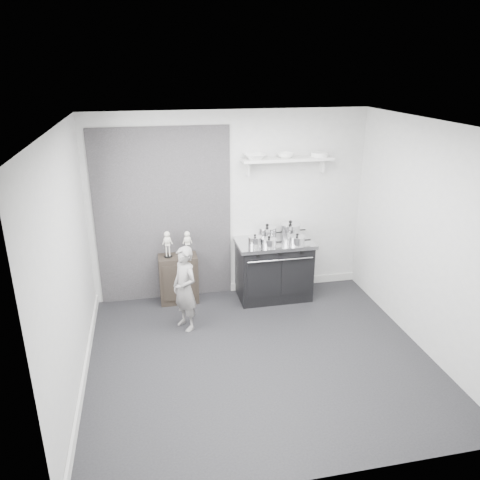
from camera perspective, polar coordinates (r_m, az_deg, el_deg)
The scene contains 16 objects.
ground at distance 5.74m, azimuth 2.27°, elevation -14.03°, with size 4.00×4.00×0.00m, color black.
room_shell at distance 5.11m, azimuth 1.16°, elevation 2.10°, with size 4.02×3.62×2.71m.
wall_shelf at distance 6.67m, azimuth 5.78°, elevation 9.69°, with size 1.30×0.26×0.24m.
stove at distance 6.90m, azimuth 4.12°, elevation -3.53°, with size 1.10×0.69×0.88m.
side_cabinet at distance 6.84m, azimuth -7.49°, elevation -4.70°, with size 0.55×0.32×0.71m, color black.
child at distance 6.07m, azimuth -6.73°, elevation -5.90°, with size 0.41×0.27×1.13m, color gray.
pot_front_left at distance 6.53m, azimuth 1.84°, elevation -0.12°, with size 0.28×0.20×0.17m.
pot_back_left at distance 6.79m, azimuth 3.32°, elevation 0.90°, with size 0.36×0.28×0.23m.
pot_back_right at distance 6.89m, azimuth 6.13°, elevation 1.20°, with size 0.39×0.30×0.26m.
pot_front_right at distance 6.62m, azimuth 6.96°, elevation -0.02°, with size 0.31×0.23×0.17m.
pot_front_center at distance 6.52m, azimuth 3.55°, elevation -0.27°, with size 0.29×0.20×0.15m.
skeleton_full at distance 6.61m, azimuth -8.84°, elevation -0.28°, with size 0.12×0.08×0.44m, color beige, non-canonical shape.
skeleton_torso at distance 6.63m, azimuth -6.43°, elevation -0.20°, with size 0.12×0.08×0.42m, color beige, non-canonical shape.
bowl_large at distance 6.53m, azimuth 1.79°, elevation 10.16°, with size 0.31×0.31×0.07m, color white.
bowl_small at distance 6.65m, azimuth 5.58°, elevation 10.24°, with size 0.22×0.22×0.07m, color white.
plate_stack at distance 6.81m, azimuth 9.65°, elevation 10.26°, with size 0.25×0.25×0.06m, color white.
Camera 1 is at (-1.17, -4.57, 3.26)m, focal length 35.00 mm.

